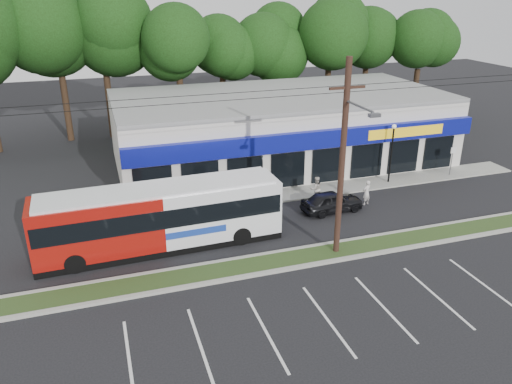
{
  "coord_description": "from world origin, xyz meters",
  "views": [
    {
      "loc": [
        -8.11,
        -19.4,
        12.95
      ],
      "look_at": [
        -0.08,
        5.0,
        2.25
      ],
      "focal_mm": 35.0,
      "sensor_mm": 36.0,
      "label": 1
    }
  ],
  "objects": [
    {
      "name": "car_dark",
      "position": [
        5.06,
        5.72,
        0.66
      ],
      "size": [
        3.99,
        1.85,
        1.32
      ],
      "primitive_type": "imported",
      "rotation": [
        0.0,
        0.0,
        1.65
      ],
      "color": "black",
      "rests_on": "ground"
    },
    {
      "name": "metrobus",
      "position": [
        -5.49,
        4.5,
        1.81
      ],
      "size": [
        12.77,
        3.03,
        3.41
      ],
      "rotation": [
        0.0,
        0.0,
        0.03
      ],
      "color": "#99110B",
      "rests_on": "ground"
    },
    {
      "name": "strip_mall",
      "position": [
        5.5,
        15.91,
        2.65
      ],
      "size": [
        25.0,
        12.55,
        5.3
      ],
      "color": "silver",
      "rests_on": "ground"
    },
    {
      "name": "pedestrian_a",
      "position": [
        7.6,
        6.0,
        0.82
      ],
      "size": [
        0.7,
        0.58,
        1.63
      ],
      "primitive_type": "imported",
      "rotation": [
        0.0,
        0.0,
        3.51
      ],
      "color": "beige",
      "rests_on": "ground"
    },
    {
      "name": "ground",
      "position": [
        0.0,
        0.0,
        0.0
      ],
      "size": [
        120.0,
        120.0,
        0.0
      ],
      "primitive_type": "plane",
      "color": "black",
      "rests_on": "ground"
    },
    {
      "name": "grass_strip",
      "position": [
        0.0,
        1.0,
        0.06
      ],
      "size": [
        40.0,
        1.6,
        0.12
      ],
      "primitive_type": "cube",
      "color": "#233E19",
      "rests_on": "ground"
    },
    {
      "name": "tree_line",
      "position": [
        4.0,
        26.0,
        8.42
      ],
      "size": [
        46.76,
        6.76,
        11.83
      ],
      "color": "black",
      "rests_on": "ground"
    },
    {
      "name": "utility_pole",
      "position": [
        2.83,
        0.93,
        5.41
      ],
      "size": [
        50.0,
        2.77,
        10.0
      ],
      "color": "black",
      "rests_on": "ground"
    },
    {
      "name": "pedestrian_b",
      "position": [
        4.81,
        7.53,
        0.83
      ],
      "size": [
        0.83,
        0.66,
        1.66
      ],
      "primitive_type": "imported",
      "rotation": [
        0.0,
        0.0,
        3.1
      ],
      "color": "beige",
      "rests_on": "ground"
    },
    {
      "name": "curb_north",
      "position": [
        0.0,
        1.85,
        0.07
      ],
      "size": [
        40.0,
        0.25,
        0.14
      ],
      "primitive_type": "cube",
      "color": "#9E9E93",
      "rests_on": "ground"
    },
    {
      "name": "sidewalk",
      "position": [
        5.0,
        9.0,
        0.05
      ],
      "size": [
        32.0,
        2.2,
        0.1
      ],
      "primitive_type": "cube",
      "color": "#9E9E93",
      "rests_on": "ground"
    },
    {
      "name": "curb_south",
      "position": [
        0.0,
        0.15,
        0.07
      ],
      "size": [
        40.0,
        0.25,
        0.14
      ],
      "primitive_type": "cube",
      "color": "#9E9E93",
      "rests_on": "ground"
    },
    {
      "name": "lamp_post",
      "position": [
        11.0,
        8.8,
        2.67
      ],
      "size": [
        0.3,
        0.3,
        4.25
      ],
      "color": "black",
      "rests_on": "ground"
    },
    {
      "name": "sign_post",
      "position": [
        16.0,
        8.57,
        1.56
      ],
      "size": [
        0.45,
        0.1,
        2.23
      ],
      "color": "#59595E",
      "rests_on": "ground"
    },
    {
      "name": "car_silver",
      "position": [
        -9.0,
        5.06,
        0.68
      ],
      "size": [
        4.31,
        2.02,
        1.37
      ],
      "primitive_type": "imported",
      "rotation": [
        0.0,
        0.0,
        1.43
      ],
      "color": "#9E9FA6",
      "rests_on": "ground"
    }
  ]
}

